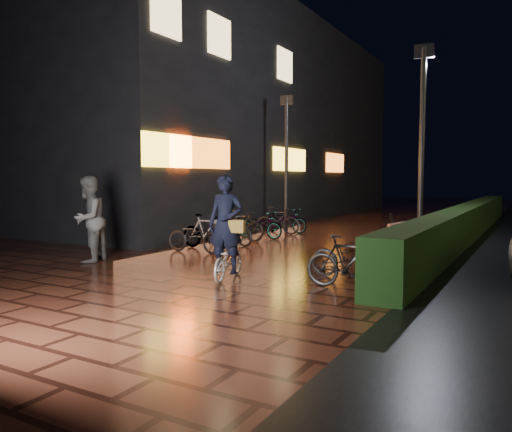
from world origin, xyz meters
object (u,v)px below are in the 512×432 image
Objects in this scene: cyclist at (227,241)px; cart_assembly at (404,233)px; bystander_person at (89,219)px; traffic_barrier at (403,237)px.

cyclist reaches higher than cart_assembly.
bystander_person is 7.58m from traffic_barrier.
bystander_person reaches higher than traffic_barrier.
traffic_barrier is at bearing 68.36° from cyclist.
cyclist reaches higher than bystander_person.
bystander_person is 3.69m from cyclist.
cart_assembly is (0.07, -0.28, 0.13)m from traffic_barrier.
traffic_barrier is at bearing 104.93° from cart_assembly.
cyclist is 5.44m from traffic_barrier.
bystander_person is 1.90× the size of cart_assembly.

